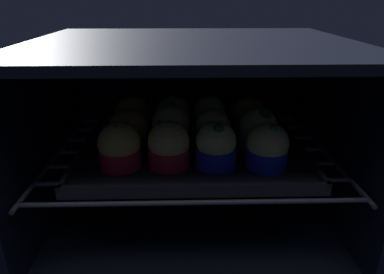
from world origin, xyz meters
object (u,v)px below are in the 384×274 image
muffin_row1_col1 (171,128)px  muffin_row2_col2 (210,116)px  muffin_row0_col2 (216,146)px  muffin_row1_col3 (258,130)px  muffin_row2_col0 (132,116)px  muffin_row0_col1 (169,146)px  muffin_row1_col0 (129,131)px  muffin_row2_col3 (248,116)px  muffin_row0_col0 (119,147)px  muffin_row1_col2 (213,130)px  baking_tray (192,149)px  muffin_row0_col3 (267,148)px  muffin_row2_col1 (173,116)px

muffin_row1_col1 → muffin_row2_col2: muffin_row1_col1 is taller
muffin_row0_col2 → muffin_row1_col3: same height
muffin_row1_col3 → muffin_row2_col0: bearing=160.5°
muffin_row0_col1 → muffin_row2_col0: bearing=116.9°
muffin_row1_col3 → muffin_row0_col2: bearing=-138.9°
muffin_row1_col0 → muffin_row2_col3: (24.87, 8.48, -0.05)cm
muffin_row0_col1 → muffin_row1_col3: muffin_row1_col3 is taller
muffin_row0_col2 → muffin_row2_col0: 23.70cm
muffin_row0_col1 → muffin_row2_col3: bearing=45.1°
muffin_row0_col0 → muffin_row0_col2: size_ratio=0.98×
muffin_row1_col2 → baking_tray: bearing=178.0°
muffin_row0_col3 → muffin_row1_col3: muffin_row1_col3 is taller
muffin_row1_col0 → muffin_row2_col0: 8.39cm
baking_tray → muffin_row2_col2: bearing=64.5°
muffin_row2_col0 → muffin_row2_col2: 16.78cm
muffin_row2_col0 → muffin_row2_col3: 25.22cm
muffin_row0_col0 → muffin_row0_col1: (8.47, 0.05, 0.03)cm
baking_tray → muffin_row1_col3: bearing=-1.9°
muffin_row0_col0 → muffin_row0_col1: size_ratio=0.99×
muffin_row1_col2 → muffin_row2_col0: bearing=152.4°
muffin_row0_col0 → muffin_row2_col3: muffin_row0_col0 is taller
baking_tray → muffin_row2_col1: bearing=114.7°
muffin_row2_col2 → muffin_row1_col2: bearing=-90.1°
muffin_row0_col3 → muffin_row2_col2: size_ratio=1.03×
muffin_row0_col1 → muffin_row0_col3: muffin_row0_col1 is taller
muffin_row0_col3 → muffin_row1_col3: bearing=89.3°
muffin_row0_col0 → muffin_row1_col3: 26.75cm
muffin_row0_col2 → muffin_row0_col3: bearing=-3.5°
muffin_row2_col2 → muffin_row2_col1: bearing=-179.8°
muffin_row1_col1 → muffin_row2_col2: (8.21, 8.20, -0.37)cm
muffin_row2_col0 → muffin_row2_col2: size_ratio=1.01×
muffin_row0_col1 → muffin_row2_col1: (0.36, 16.57, -0.28)cm
muffin_row2_col3 → baking_tray: bearing=-145.1°
muffin_row1_col3 → muffin_row2_col1: 19.00cm
muffin_row2_col3 → muffin_row1_col2: bearing=-133.7°
muffin_row1_col1 → muffin_row2_col1: bearing=88.2°
muffin_row1_col1 → muffin_row2_col0: bearing=135.8°
muffin_row2_col0 → muffin_row2_col2: same height
muffin_row0_col3 → muffin_row2_col2: 19.37cm
muffin_row0_col0 → muffin_row2_col2: bearing=44.8°
muffin_row0_col2 → muffin_row2_col2: 16.75cm
muffin_row0_col2 → muffin_row0_col3: size_ratio=1.03×
muffin_row1_col0 → muffin_row1_col3: size_ratio=0.94×
muffin_row0_col1 → muffin_row2_col0: size_ratio=1.03×
muffin_row0_col1 → muffin_row1_col0: bearing=134.3°
muffin_row0_col0 → muffin_row2_col3: (25.22, 16.86, -0.38)cm
baking_tray → muffin_row0_col0: size_ratio=5.20×
muffin_row0_col2 → muffin_row1_col1: size_ratio=0.96×
baking_tray → muffin_row1_col2: (4.04, -0.14, 3.93)cm
muffin_row0_col0 → muffin_row1_col2: (16.76, 8.00, -0.30)cm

